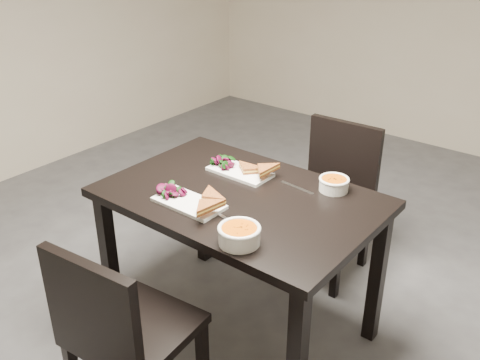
% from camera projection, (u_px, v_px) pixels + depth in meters
% --- Properties ---
extents(ground, '(5.00, 5.00, 0.00)m').
position_uv_depth(ground, '(292.00, 288.00, 2.98)').
color(ground, '#47474C').
rests_on(ground, ground).
extents(table, '(1.20, 0.80, 0.75)m').
position_uv_depth(table, '(240.00, 214.00, 2.42)').
color(table, black).
rests_on(table, ground).
extents(chair_near, '(0.46, 0.46, 0.85)m').
position_uv_depth(chair_near, '(120.00, 329.00, 1.98)').
color(chair_near, black).
rests_on(chair_near, ground).
extents(chair_far, '(0.44, 0.44, 0.85)m').
position_uv_depth(chair_far, '(332.00, 190.00, 2.99)').
color(chair_far, black).
rests_on(chair_far, ground).
extents(plate_near, '(0.31, 0.15, 0.02)m').
position_uv_depth(plate_near, '(189.00, 203.00, 2.28)').
color(plate_near, white).
rests_on(plate_near, table).
extents(sandwich_near, '(0.19, 0.17, 0.05)m').
position_uv_depth(sandwich_near, '(202.00, 200.00, 2.24)').
color(sandwich_near, '#A55622').
rests_on(sandwich_near, plate_near).
extents(salad_near, '(0.10, 0.09, 0.04)m').
position_uv_depth(salad_near, '(172.00, 190.00, 2.33)').
color(salad_near, black).
rests_on(salad_near, plate_near).
extents(soup_bowl_near, '(0.16, 0.16, 0.07)m').
position_uv_depth(soup_bowl_near, '(239.00, 234.00, 2.00)').
color(soup_bowl_near, white).
rests_on(soup_bowl_near, table).
extents(cutlery_near, '(0.18, 0.05, 0.00)m').
position_uv_depth(cutlery_near, '(231.00, 222.00, 2.15)').
color(cutlery_near, silver).
rests_on(cutlery_near, table).
extents(plate_far, '(0.30, 0.15, 0.02)m').
position_uv_depth(plate_far, '(240.00, 172.00, 2.56)').
color(plate_far, white).
rests_on(plate_far, table).
extents(sandwich_far, '(0.19, 0.19, 0.05)m').
position_uv_depth(sandwich_far, '(249.00, 170.00, 2.50)').
color(sandwich_far, '#A55622').
rests_on(sandwich_far, plate_far).
extents(salad_far, '(0.10, 0.09, 0.04)m').
position_uv_depth(salad_far, '(224.00, 161.00, 2.60)').
color(salad_far, black).
rests_on(salad_far, plate_far).
extents(soup_bowl_far, '(0.14, 0.14, 0.06)m').
position_uv_depth(soup_bowl_far, '(334.00, 183.00, 2.39)').
color(soup_bowl_far, white).
rests_on(soup_bowl_far, table).
extents(cutlery_far, '(0.18, 0.03, 0.00)m').
position_uv_depth(cutlery_far, '(297.00, 188.00, 2.42)').
color(cutlery_far, silver).
rests_on(cutlery_far, table).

